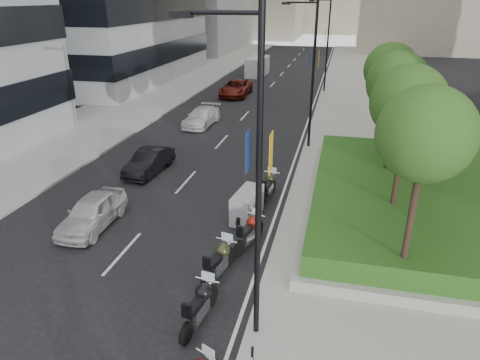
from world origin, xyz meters
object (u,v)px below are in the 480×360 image
(motorcycle_4, at_px, (250,232))
(car_d, at_px, (236,88))
(lamp_post_1, at_px, (311,68))
(car_a, at_px, (92,212))
(delivery_van, at_px, (257,67))
(motorcycle_2, at_px, (200,305))
(lamp_post_0, at_px, (253,172))
(car_b, at_px, (149,161))
(motorcycle_5, at_px, (247,205))
(motorcycle_3, at_px, (219,261))
(motorcycle_6, at_px, (269,186))
(car_c, at_px, (201,117))
(lamp_post_2, at_px, (326,40))

(motorcycle_4, xyz_separation_m, car_d, (-7.16, 26.61, 0.15))
(lamp_post_1, distance_m, car_d, 17.03)
(car_a, bearing_deg, motorcycle_4, -0.68)
(delivery_van, bearing_deg, motorcycle_2, -79.22)
(lamp_post_0, distance_m, lamp_post_1, 17.00)
(lamp_post_1, distance_m, car_b, 11.08)
(motorcycle_5, xyz_separation_m, delivery_van, (-6.80, 36.20, 0.38))
(lamp_post_0, bearing_deg, car_d, 104.70)
(motorcycle_3, distance_m, car_b, 10.59)
(lamp_post_1, bearing_deg, motorcycle_6, -97.74)
(motorcycle_3, bearing_deg, car_a, 82.54)
(motorcycle_6, xyz_separation_m, car_b, (-6.99, 1.74, 0.01))
(car_c, bearing_deg, motorcycle_3, -66.65)
(motorcycle_4, bearing_deg, car_d, 29.97)
(delivery_van, bearing_deg, motorcycle_4, -77.42)
(motorcycle_5, xyz_separation_m, motorcycle_6, (0.55, 2.26, -0.02))
(lamp_post_1, distance_m, car_a, 15.28)
(motorcycle_2, distance_m, car_b, 12.53)
(motorcycle_5, height_order, delivery_van, delivery_van)
(motorcycle_4, distance_m, delivery_van, 39.06)
(motorcycle_6, bearing_deg, motorcycle_5, 172.49)
(motorcycle_5, height_order, motorcycle_6, motorcycle_5)
(motorcycle_2, distance_m, motorcycle_5, 6.71)
(motorcycle_6, height_order, car_d, car_d)
(lamp_post_1, bearing_deg, motorcycle_5, -99.08)
(car_a, distance_m, car_b, 6.21)
(lamp_post_0, bearing_deg, lamp_post_1, 90.00)
(lamp_post_2, distance_m, motorcycle_2, 35.19)
(motorcycle_3, bearing_deg, car_c, 32.16)
(motorcycle_5, xyz_separation_m, car_b, (-6.44, 4.00, -0.01))
(motorcycle_3, bearing_deg, lamp_post_1, 5.82)
(car_a, height_order, car_b, car_a)
(lamp_post_1, bearing_deg, car_b, -142.59)
(motorcycle_6, height_order, delivery_van, delivery_van)
(car_b, xyz_separation_m, car_c, (-0.14, 9.69, 0.01))
(lamp_post_2, bearing_deg, motorcycle_6, -92.38)
(lamp_post_2, xyz_separation_m, motorcycle_6, (-1.08, -25.91, -4.44))
(lamp_post_1, distance_m, motorcycle_2, 17.52)
(lamp_post_0, bearing_deg, car_b, 126.67)
(lamp_post_2, bearing_deg, lamp_post_0, -90.00)
(lamp_post_2, relative_size, motorcycle_4, 3.98)
(motorcycle_3, relative_size, car_a, 0.60)
(motorcycle_2, relative_size, car_a, 0.59)
(motorcycle_4, xyz_separation_m, car_b, (-7.02, 6.15, 0.02))
(lamp_post_0, relative_size, car_a, 2.26)
(motorcycle_6, bearing_deg, car_a, 129.66)
(motorcycle_4, distance_m, motorcycle_5, 2.23)
(lamp_post_0, distance_m, delivery_van, 44.04)
(lamp_post_1, distance_m, car_c, 9.96)
(lamp_post_2, height_order, car_b, lamp_post_2)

